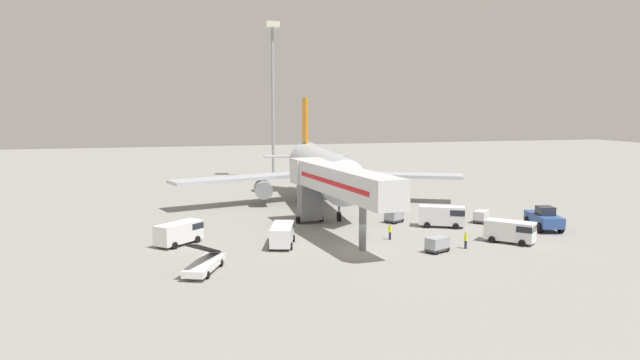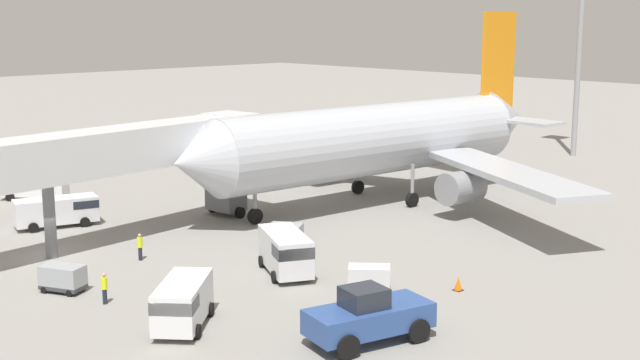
% 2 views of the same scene
% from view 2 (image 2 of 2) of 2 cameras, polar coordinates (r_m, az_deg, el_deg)
% --- Properties ---
extents(ground_plane, '(300.00, 300.00, 0.00)m').
position_cam_2_polar(ground_plane, '(53.52, -17.88, -4.94)').
color(ground_plane, gray).
extents(airplane_at_gate, '(40.38, 35.75, 14.57)m').
position_cam_2_polar(airplane_at_gate, '(65.29, 4.07, 2.74)').
color(airplane_at_gate, '#B7BCC6').
rests_on(airplane_at_gate, ground).
extents(jet_bridge, '(5.55, 22.68, 7.36)m').
position_cam_2_polar(jet_bridge, '(55.62, -12.38, 1.83)').
color(jet_bridge, silver).
rests_on(jet_bridge, ground).
extents(pushback_tug, '(3.67, 6.07, 2.57)m').
position_cam_2_polar(pushback_tug, '(37.80, 3.28, -9.17)').
color(pushback_tug, '#2D4C8E').
rests_on(pushback_tug, ground).
extents(service_van_near_left, '(4.55, 4.76, 2.17)m').
position_cam_2_polar(service_van_near_left, '(39.90, -9.26, -8.13)').
color(service_van_near_left, white).
rests_on(service_van_near_left, ground).
extents(service_van_near_center, '(4.92, 4.88, 2.16)m').
position_cam_2_polar(service_van_near_center, '(70.23, -18.60, -0.22)').
color(service_van_near_center, white).
rests_on(service_van_near_center, ground).
extents(service_van_far_right, '(3.41, 5.80, 2.00)m').
position_cam_2_polar(service_van_far_right, '(60.60, -17.20, -1.93)').
color(service_van_far_right, white).
rests_on(service_van_far_right, ground).
extents(service_van_outer_right, '(5.33, 4.02, 2.34)m').
position_cam_2_polar(service_van_outer_right, '(47.29, -2.31, -4.82)').
color(service_van_outer_right, silver).
rests_on(service_van_outer_right, ground).
extents(baggage_cart_far_left, '(2.55, 2.09, 1.42)m').
position_cam_2_polar(baggage_cart_far_left, '(46.44, -16.95, -6.29)').
color(baggage_cart_far_left, '#38383D').
rests_on(baggage_cart_far_left, ground).
extents(baggage_cart_rear_left, '(2.47, 2.40, 1.41)m').
position_cam_2_polar(baggage_cart_rear_left, '(44.46, 3.33, -6.60)').
color(baggage_cart_rear_left, '#38383D').
rests_on(baggage_cart_rear_left, ground).
extents(baggage_cart_mid_center, '(2.48, 2.32, 1.45)m').
position_cam_2_polar(baggage_cart_mid_center, '(52.92, -2.34, -3.68)').
color(baggage_cart_mid_center, '#38383D').
rests_on(baggage_cart_mid_center, ground).
extents(ground_crew_worker_foreground, '(0.31, 0.31, 1.62)m').
position_cam_2_polar(ground_crew_worker_foreground, '(43.98, -14.32, -7.03)').
color(ground_crew_worker_foreground, '#1E2333').
rests_on(ground_crew_worker_foreground, ground).
extents(ground_crew_worker_midground, '(0.41, 0.41, 1.63)m').
position_cam_2_polar(ground_crew_worker_midground, '(51.14, -12.04, -4.37)').
color(ground_crew_worker_midground, '#1E2333').
rests_on(ground_crew_worker_midground, ground).
extents(safety_cone_alpha, '(0.48, 0.48, 0.73)m').
position_cam_2_polar(safety_cone_alpha, '(45.40, 9.29, -6.91)').
color(safety_cone_alpha, black).
rests_on(safety_cone_alpha, ground).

